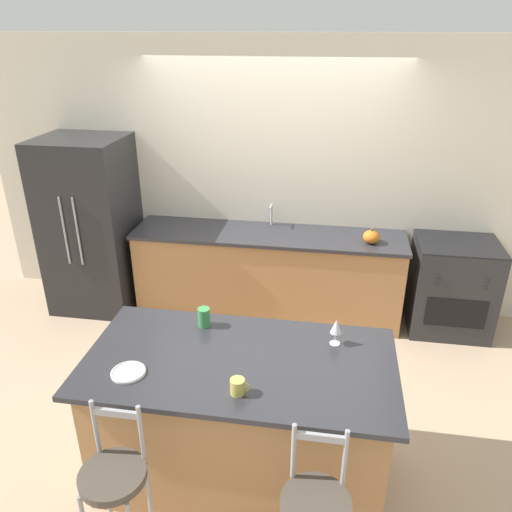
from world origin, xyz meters
TOP-DOWN VIEW (x-y plane):
  - ground_plane at (0.00, 0.00)m, footprint 18.00×18.00m
  - wall_back at (0.00, 0.69)m, footprint 6.00×0.07m
  - back_counter at (0.00, 0.37)m, footprint 2.68×0.67m
  - sink_faucet at (0.00, 0.57)m, footprint 0.02×0.13m
  - kitchen_island at (0.11, -1.74)m, footprint 1.88×0.98m
  - refrigerator at (-1.82, 0.29)m, footprint 0.83×0.79m
  - oven_range at (1.80, 0.36)m, footprint 0.75×0.64m
  - bar_stool_near at (-0.39, -2.47)m, footprint 0.34×0.34m
  - dinner_plate at (-0.50, -1.96)m, footprint 0.20×0.20m
  - wine_glass at (0.68, -1.47)m, footprint 0.07×0.07m
  - coffee_mug at (0.16, -2.03)m, footprint 0.11×0.08m
  - tumbler_cup at (-0.19, -1.40)m, footprint 0.08×0.08m
  - pumpkin_decoration at (0.98, 0.26)m, footprint 0.16×0.16m

SIDE VIEW (x-z plane):
  - ground_plane at x=0.00m, z-range 0.00..0.00m
  - back_counter at x=0.00m, z-range 0.00..0.90m
  - oven_range at x=1.80m, z-range 0.00..0.92m
  - kitchen_island at x=0.11m, z-range 0.00..0.93m
  - bar_stool_near at x=-0.39m, z-range 0.05..1.12m
  - refrigerator at x=-1.82m, z-range 0.00..1.79m
  - dinner_plate at x=-0.50m, z-range 0.93..0.95m
  - pumpkin_decoration at x=0.98m, z-range 0.89..1.03m
  - coffee_mug at x=0.16m, z-range 0.93..1.02m
  - tumbler_cup at x=-0.19m, z-range 0.93..1.06m
  - sink_faucet at x=0.00m, z-range 0.93..1.15m
  - wine_glass at x=0.68m, z-range 0.97..1.14m
  - wall_back at x=0.00m, z-range 0.00..2.70m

